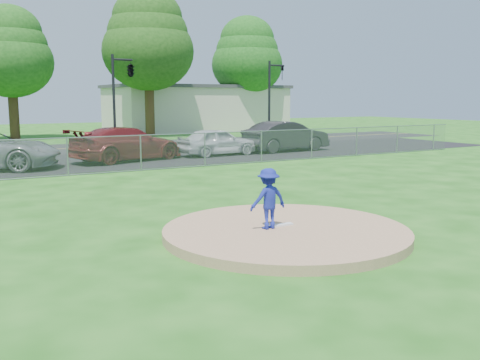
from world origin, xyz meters
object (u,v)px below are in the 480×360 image
object	(u,v)px
parked_car_charcoal	(286,136)
pitcher	(268,199)
parked_car_darkred	(127,144)
tree_center	(10,51)
parked_car_pearl	(217,142)
tree_far_right	(247,56)
traffic_signal_center	(129,72)
commercial_building	(196,108)
traffic_signal_right	(272,94)
tree_right	(148,40)

from	to	relation	value
parked_car_charcoal	pitcher	bearing A→B (deg)	140.01
parked_car_darkred	parked_car_charcoal	bearing A→B (deg)	-105.16
tree_center	parked_car_charcoal	bearing A→B (deg)	-55.90
parked_car_pearl	parked_car_charcoal	world-z (taller)	parked_car_charcoal
parked_car_darkred	parked_car_charcoal	world-z (taller)	parked_car_charcoal
tree_far_right	parked_car_charcoal	size ratio (longest dim) A/B	2.06
pitcher	parked_car_pearl	world-z (taller)	pitcher
tree_center	parked_car_charcoal	size ratio (longest dim) A/B	1.89
traffic_signal_center	commercial_building	bearing A→B (deg)	53.06
commercial_building	traffic_signal_center	bearing A→B (deg)	-126.94
traffic_signal_right	parked_car_pearl	world-z (taller)	traffic_signal_right
commercial_building	traffic_signal_center	size ratio (longest dim) A/B	2.93
traffic_signal_right	parked_car_charcoal	distance (m)	7.20
traffic_signal_center	parked_car_pearl	bearing A→B (deg)	-66.19
tree_right	traffic_signal_center	bearing A→B (deg)	-116.71
pitcher	parked_car_darkred	xyz separation A→B (m)	(2.06, 15.71, -0.03)
parked_car_pearl	tree_far_right	bearing A→B (deg)	-38.82
tree_far_right	parked_car_charcoal	xyz separation A→B (m)	(-8.79, -19.04, -6.19)
pitcher	parked_car_charcoal	world-z (taller)	parked_car_charcoal
tree_right	parked_car_pearl	size ratio (longest dim) A/B	2.70
tree_right	traffic_signal_right	xyz separation A→B (m)	(5.24, -10.00, -4.29)
traffic_signal_center	pitcher	world-z (taller)	traffic_signal_center
commercial_building	parked_car_charcoal	distance (m)	22.59
tree_right	tree_far_right	size ratio (longest dim) A/B	1.08
tree_right	parked_car_charcoal	distance (m)	17.55
tree_center	parked_car_charcoal	xyz separation A→B (m)	(12.21, -18.04, -5.60)
traffic_signal_right	parked_car_darkred	distance (m)	14.20
tree_center	pitcher	xyz separation A→B (m)	(0.63, -33.86, -5.61)
tree_far_right	parked_car_darkred	xyz separation A→B (m)	(-18.32, -19.15, -6.22)
pitcher	parked_car_charcoal	distance (m)	19.61
tree_center	traffic_signal_center	distance (m)	13.12
tree_far_right	parked_car_darkred	world-z (taller)	tree_far_right
tree_center	parked_car_darkred	distance (m)	19.19
parked_car_darkred	parked_car_charcoal	xyz separation A→B (m)	(9.53, 0.11, 0.03)
tree_center	pitcher	distance (m)	34.32
parked_car_charcoal	tree_far_right	bearing A→B (deg)	-28.56
traffic_signal_center	parked_car_darkred	bearing A→B (deg)	-110.39
traffic_signal_right	parked_car_pearl	xyz separation A→B (m)	(-7.56, -6.12, -2.62)
commercial_building	pitcher	distance (m)	41.26
tree_far_right	parked_car_pearl	xyz separation A→B (m)	(-13.33, -19.12, -6.32)
tree_center	tree_far_right	size ratio (longest dim) A/B	0.92
commercial_building	traffic_signal_right	bearing A→B (deg)	-96.29
tree_right	parked_car_darkred	size ratio (longest dim) A/B	2.04
tree_center	parked_car_charcoal	distance (m)	22.49
parked_car_darkred	parked_car_pearl	world-z (taller)	parked_car_darkred
parked_car_darkred	pitcher	bearing A→B (deg)	156.73
tree_center	tree_far_right	world-z (taller)	tree_far_right
parked_car_charcoal	tree_right	bearing A→B (deg)	4.07
commercial_building	traffic_signal_right	world-z (taller)	traffic_signal_right
traffic_signal_right	parked_car_charcoal	size ratio (longest dim) A/B	1.07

